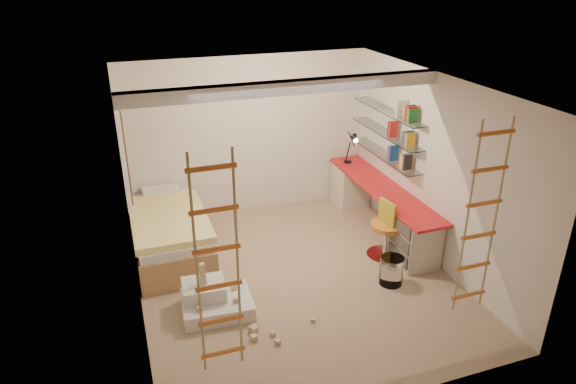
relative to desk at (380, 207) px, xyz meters
name	(u,v)px	position (x,y,z in m)	size (l,w,h in m)	color
floor	(295,279)	(-1.72, -0.86, -0.40)	(4.50, 4.50, 0.00)	#987962
ceiling_beam	(288,87)	(-1.72, -0.56, 2.12)	(4.00, 0.18, 0.16)	white
window_frame	(122,151)	(-3.69, 0.64, 1.15)	(0.06, 1.15, 1.35)	white
window_blind	(125,150)	(-3.65, 0.64, 1.15)	(0.02, 1.00, 1.20)	#4C2D1E
rope_ladder_left	(218,268)	(-3.07, -2.61, 1.11)	(0.41, 0.04, 2.13)	orange
rope_ladder_right	(481,220)	(-0.37, -2.61, 1.11)	(0.41, 0.04, 2.13)	#C47121
waste_bin	(391,271)	(-0.56, -1.37, -0.21)	(0.31, 0.31, 0.39)	white
desk	(380,207)	(0.00, 0.00, 0.00)	(0.56, 2.80, 0.75)	red
shelves	(386,133)	(0.15, 0.27, 1.10)	(0.25, 1.80, 0.71)	white
bed	(170,233)	(-3.20, 0.36, -0.07)	(1.02, 2.00, 0.69)	#AD7F51
task_lamp	(353,143)	(-0.05, 0.96, 0.73)	(0.14, 0.36, 0.57)	black
swivel_chair	(386,237)	(-0.32, -0.77, -0.08)	(0.59, 0.59, 0.88)	orange
play_platform	(214,300)	(-2.89, -1.18, -0.26)	(0.88, 0.71, 0.37)	silver
toy_blocks	(239,305)	(-2.64, -1.48, -0.18)	(1.33, 0.99, 0.64)	#CCB284
books	(386,127)	(0.15, 0.27, 1.20)	(0.14, 0.52, 0.92)	#262626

